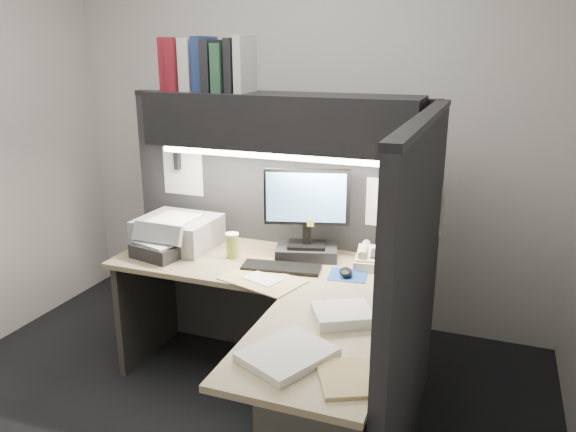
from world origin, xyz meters
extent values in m
plane|color=black|center=(0.00, 0.00, 0.00)|extent=(3.50, 3.50, 0.00)
cube|color=beige|center=(0.00, 1.50, 1.35)|extent=(3.50, 0.04, 2.70)
cube|color=black|center=(0.03, 0.93, 0.80)|extent=(1.90, 0.06, 1.60)
cube|color=black|center=(0.98, 0.18, 0.80)|extent=(0.06, 1.50, 1.60)
cube|color=#8F815B|center=(0.10, 0.56, 0.71)|extent=(1.70, 0.68, 0.03)
cube|color=#8F815B|center=(0.65, -0.21, 0.71)|extent=(0.60, 0.85, 0.03)
cube|color=#312F2C|center=(0.10, 0.86, 0.35)|extent=(1.61, 0.02, 0.70)
cube|color=#312F2C|center=(-0.70, 0.56, 0.35)|extent=(0.04, 0.61, 0.70)
cube|color=black|center=(0.12, 0.75, 1.50)|extent=(1.55, 0.34, 0.30)
cylinder|color=white|center=(0.12, 0.61, 1.33)|extent=(1.32, 0.04, 0.04)
cube|color=black|center=(0.30, 0.72, 0.76)|extent=(0.39, 0.30, 0.07)
cube|color=black|center=(0.30, 0.72, 0.87)|extent=(0.06, 0.05, 0.12)
cube|color=black|center=(0.30, 0.71, 1.09)|extent=(0.47, 0.16, 0.32)
cube|color=#73B3FC|center=(0.30, 0.69, 1.09)|extent=(0.43, 0.13, 0.28)
cube|color=black|center=(0.23, 0.50, 0.74)|extent=(0.45, 0.20, 0.02)
cube|color=navy|center=(0.59, 0.54, 0.73)|extent=(0.22, 0.21, 0.00)
ellipsoid|color=black|center=(0.58, 0.53, 0.75)|extent=(0.10, 0.13, 0.04)
cube|color=beige|center=(0.69, 0.72, 0.77)|extent=(0.22, 0.23, 0.08)
cylinder|color=#A4A943|center=(-0.10, 0.57, 0.80)|extent=(0.09, 0.09, 0.14)
cube|color=#979A9C|center=(-0.49, 0.63, 0.82)|extent=(0.46, 0.39, 0.18)
cube|color=black|center=(-0.50, 0.43, 0.77)|extent=(0.31, 0.28, 0.08)
cube|color=tan|center=(0.19, 0.32, 0.73)|extent=(0.47, 0.37, 0.01)
cube|color=white|center=(0.70, 0.04, 0.75)|extent=(0.33, 0.31, 0.05)
cube|color=white|center=(0.58, -0.35, 0.75)|extent=(0.38, 0.41, 0.03)
cube|color=tan|center=(0.84, -0.41, 0.74)|extent=(0.29, 0.31, 0.01)
cube|color=maroon|center=(-0.55, 0.76, 1.80)|extent=(0.05, 0.22, 0.30)
cube|color=maroon|center=(-0.49, 0.74, 1.80)|extent=(0.06, 0.22, 0.29)
cube|color=beige|center=(-0.42, 0.77, 1.80)|extent=(0.07, 0.22, 0.29)
cube|color=navy|center=(-0.34, 0.76, 1.80)|extent=(0.06, 0.22, 0.30)
cube|color=black|center=(-0.27, 0.73, 1.79)|extent=(0.06, 0.22, 0.28)
cube|color=#22452F|center=(-0.20, 0.73, 1.78)|extent=(0.06, 0.22, 0.26)
cube|color=black|center=(-0.14, 0.75, 1.80)|extent=(0.05, 0.22, 0.29)
cube|color=beige|center=(-0.08, 0.75, 1.80)|extent=(0.04, 0.22, 0.30)
cube|color=white|center=(0.70, 0.90, 1.05)|extent=(0.21, 0.00, 0.28)
cube|color=white|center=(0.92, 0.90, 1.03)|extent=(0.21, 0.00, 0.28)
cube|color=white|center=(-0.60, 0.90, 1.15)|extent=(0.28, 0.00, 0.34)
cube|color=black|center=(0.95, 0.04, 1.02)|extent=(0.00, 0.18, 0.22)
cube|color=white|center=(0.95, -0.31, 0.95)|extent=(0.00, 0.21, 0.28)
camera|label=1|loc=(1.26, -2.15, 1.89)|focal=35.00mm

